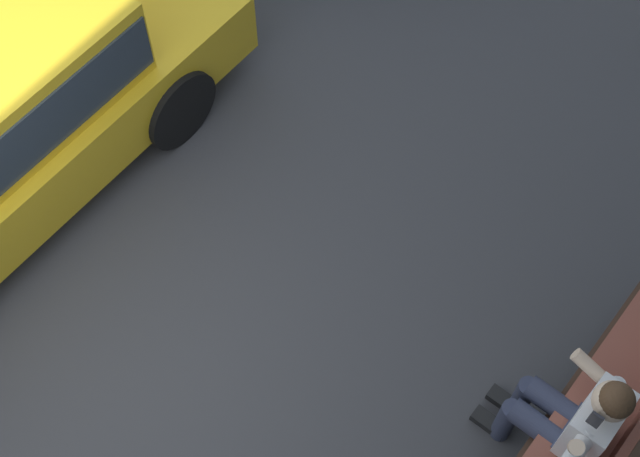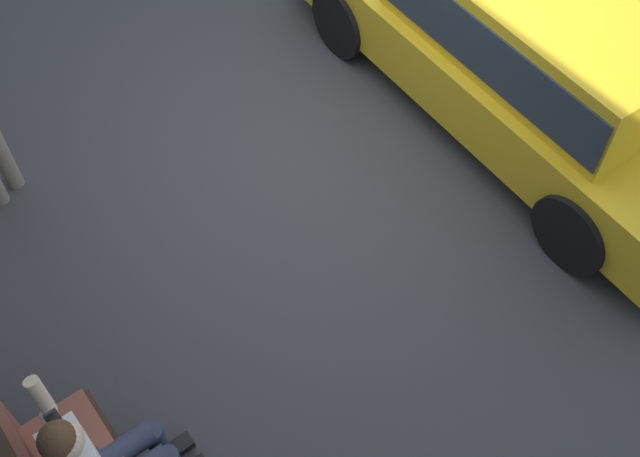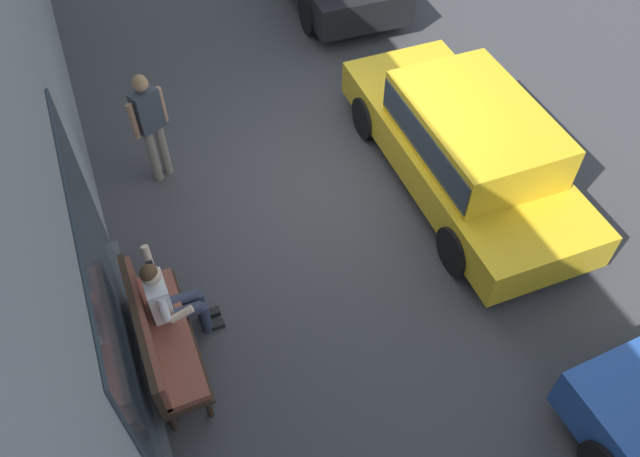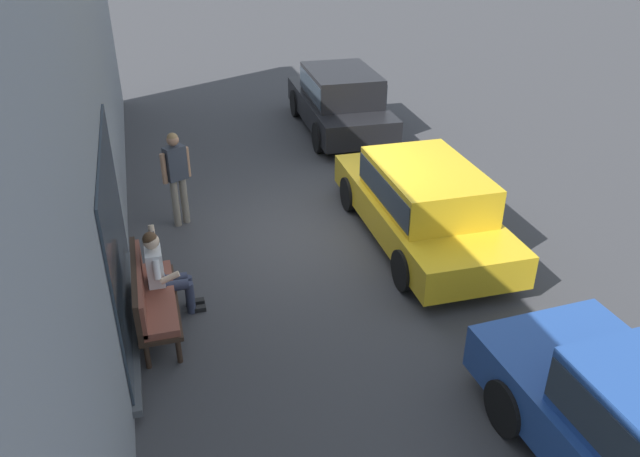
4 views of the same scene
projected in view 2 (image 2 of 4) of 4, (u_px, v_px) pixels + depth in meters
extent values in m
plane|color=#38383A|center=(323.00, 149.00, 6.55)|extent=(60.00, 60.00, 0.00)
cylinder|color=#332319|center=(92.00, 421.00, 5.02)|extent=(0.07, 0.07, 0.38)
cylinder|color=#2D3347|center=(120.00, 452.00, 4.60)|extent=(0.15, 0.42, 0.15)
cylinder|color=#2D3347|center=(159.00, 445.00, 4.87)|extent=(0.12, 0.12, 0.49)
cube|color=black|center=(175.00, 449.00, 5.07)|extent=(0.10, 0.24, 0.07)
sphere|color=beige|center=(62.00, 442.00, 3.92)|extent=(0.22, 0.22, 0.22)
sphere|color=#4C331E|center=(58.00, 440.00, 3.88)|extent=(0.20, 0.20, 0.20)
cylinder|color=silver|center=(53.00, 423.00, 4.22)|extent=(0.25, 0.10, 0.22)
cylinder|color=beige|center=(40.00, 396.00, 4.11)|extent=(0.16, 0.08, 0.25)
cube|color=#232328|center=(53.00, 418.00, 3.99)|extent=(0.02, 0.07, 0.15)
cube|color=gold|center=(526.00, 56.00, 6.45)|extent=(4.46, 1.80, 0.53)
cube|color=gold|center=(559.00, 10.00, 5.89)|extent=(2.33, 1.55, 0.63)
cube|color=#28333D|center=(559.00, 10.00, 5.89)|extent=(2.29, 1.59, 0.44)
cylinder|color=black|center=(342.00, 22.00, 6.97)|extent=(0.64, 0.19, 0.64)
cylinder|color=black|center=(573.00, 232.00, 5.69)|extent=(0.64, 0.19, 0.64)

